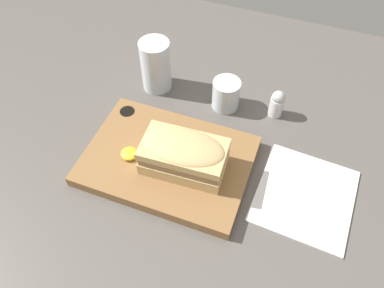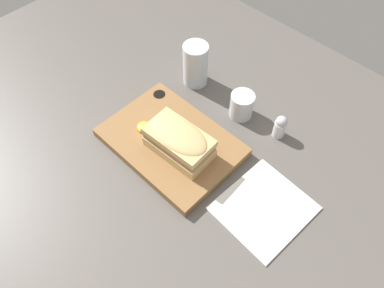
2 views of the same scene
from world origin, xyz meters
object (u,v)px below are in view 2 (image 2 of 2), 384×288
object	(u,v)px
sandwich	(179,141)
water_glass	(195,67)
napkin	(264,208)
salt_shaker	(280,126)
serving_board	(171,142)
wine_glass	(242,106)

from	to	relation	value
sandwich	water_glass	bearing A→B (deg)	125.37
napkin	salt_shaker	distance (cm)	21.75
serving_board	salt_shaker	xyz separation A→B (cm)	(17.34, 21.27, 2.15)
serving_board	wine_glass	xyz separation A→B (cm)	(5.99, 19.95, 1.90)
serving_board	salt_shaker	world-z (taller)	salt_shaker
sandwich	napkin	distance (cm)	24.61
serving_board	water_glass	world-z (taller)	water_glass
sandwich	napkin	size ratio (longest dim) A/B	0.80
napkin	salt_shaker	bearing A→B (deg)	118.37
serving_board	napkin	bearing A→B (deg)	4.84
water_glass	napkin	world-z (taller)	water_glass
serving_board	sandwich	world-z (taller)	sandwich
water_glass	sandwich	bearing A→B (deg)	-54.63
wine_glass	napkin	size ratio (longest dim) A/B	0.34
sandwich	salt_shaker	size ratio (longest dim) A/B	2.43
wine_glass	serving_board	bearing A→B (deg)	-106.70
water_glass	wine_glass	bearing A→B (deg)	-2.00
sandwich	salt_shaker	xyz separation A→B (cm)	(13.35, 22.21, -3.06)
water_glass	serving_board	bearing A→B (deg)	-61.27
sandwich	napkin	bearing A→B (deg)	7.90
water_glass	wine_glass	size ratio (longest dim) A/B	1.78
sandwich	salt_shaker	bearing A→B (deg)	58.98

